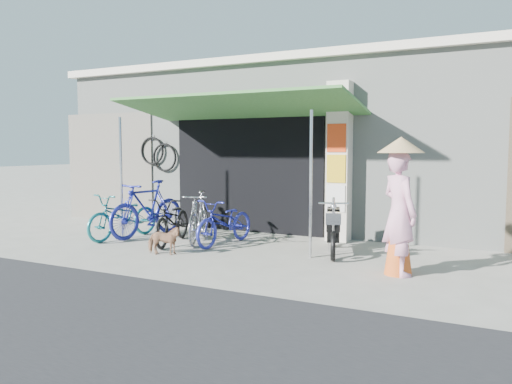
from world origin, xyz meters
The scene contains 13 objects.
ground centered at (0.00, 0.00, 0.00)m, with size 80.00×80.00×0.00m, color gray.
bicycle_shop centered at (0.00, 5.09, 1.83)m, with size 12.30×5.30×3.66m.
shop_pillar centered at (0.85, 2.45, 1.50)m, with size 0.42×0.44×3.00m.
awning centered at (-0.90, 1.63, 2.51)m, with size 4.60×1.88×2.72m.
neighbour_left centered at (-5.00, 2.59, 1.30)m, with size 2.60×0.06×2.60m, color #6B665B.
bike_teal centered at (-2.95, 0.74, 0.45)m, with size 0.59×1.70×0.89m, color #197074.
bike_blue centered at (-2.68, 1.12, 0.56)m, with size 0.53×1.86×1.12m, color #21279A.
bike_black centered at (-1.78, 0.74, 0.43)m, with size 0.58×1.65×0.87m, color black.
bike_silver centered at (-1.43, 1.07, 0.48)m, with size 0.45×1.59×0.96m, color #A2A2A6.
bike_navy centered at (-0.86, 1.08, 0.42)m, with size 0.56×1.61×0.85m, color #2328A1.
street_dog centered at (-1.34, -0.13, 0.24)m, with size 0.26×0.58×0.49m, color tan.
moped centered at (1.12, 1.26, 0.42)m, with size 0.68×1.59×0.92m.
nun centered at (2.38, 0.28, 0.94)m, with size 0.74×0.74×1.92m.
Camera 1 is at (3.65, -6.72, 1.75)m, focal length 35.00 mm.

